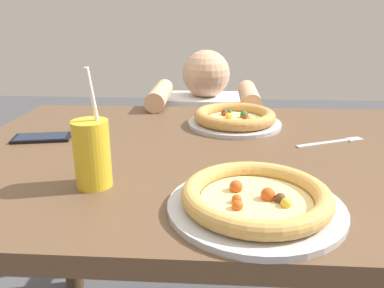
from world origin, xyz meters
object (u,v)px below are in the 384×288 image
at_px(pizza_near, 256,199).
at_px(diner_seated, 205,163).
at_px(cell_phone, 42,138).
at_px(drink_cup_colored, 92,153).
at_px(fork, 333,142).
at_px(pizza_far, 235,118).

distance_m(pizza_near, diner_seated, 1.08).
relative_size(pizza_near, cell_phone, 1.93).
bearing_deg(drink_cup_colored, cell_phone, 129.71).
height_order(fork, cell_phone, cell_phone).
bearing_deg(fork, diner_seated, 119.43).
distance_m(drink_cup_colored, diner_seated, 1.03).
height_order(drink_cup_colored, diner_seated, drink_cup_colored).
xyz_separation_m(fork, cell_phone, (-0.79, -0.02, 0.00)).
bearing_deg(drink_cup_colored, diner_seated, 78.17).
relative_size(drink_cup_colored, diner_seated, 0.26).
distance_m(drink_cup_colored, cell_phone, 0.37).
bearing_deg(fork, pizza_near, -122.15).
xyz_separation_m(cell_phone, diner_seated, (0.43, 0.65, -0.33)).
bearing_deg(diner_seated, pizza_far, -78.19).
bearing_deg(cell_phone, pizza_near, -33.55).
distance_m(pizza_far, drink_cup_colored, 0.54).
relative_size(drink_cup_colored, fork, 1.23).
height_order(pizza_near, cell_phone, pizza_near).
xyz_separation_m(pizza_near, pizza_far, (-0.02, 0.53, 0.00)).
xyz_separation_m(pizza_near, diner_seated, (-0.12, 1.02, -0.34)).
relative_size(pizza_far, drink_cup_colored, 1.19).
relative_size(cell_phone, diner_seated, 0.17).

